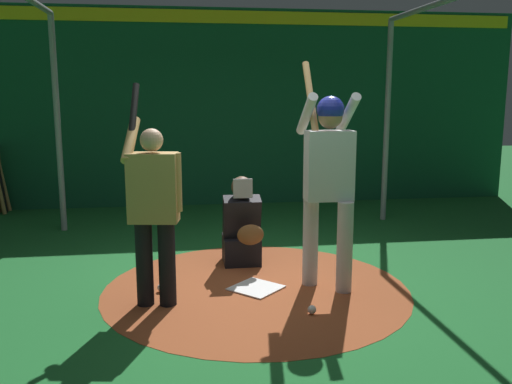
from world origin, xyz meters
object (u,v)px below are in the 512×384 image
batter (328,173)px  baseball_0 (312,310)px  home_plate (256,288)px  visitor (153,205)px  catcher (242,230)px  baseball_1 (161,288)px

batter → baseball_0: size_ratio=29.25×
home_plate → baseball_0: bearing=29.8°
visitor → catcher: bearing=148.8°
visitor → baseball_1: (-0.30, 0.03, -0.86)m
baseball_0 → baseball_1: bearing=-119.1°
catcher → home_plate: bearing=2.9°
home_plate → catcher: bearing=-177.1°
visitor → baseball_0: size_ratio=26.35×
catcher → baseball_0: (1.47, 0.43, -0.34)m
catcher → visitor: size_ratio=0.50×
catcher → visitor: 1.47m
visitor → batter: bearing=106.4°
catcher → visitor: (1.05, -0.89, 0.52)m
catcher → baseball_0: catcher is taller
batter → baseball_0: 1.28m
batter → catcher: (-0.85, -0.72, -0.74)m
catcher → baseball_1: bearing=-48.9°
home_plate → baseball_1: size_ratio=5.68×
baseball_0 → baseball_1: (-0.72, -1.29, 0.00)m
catcher → baseball_0: size_ratio=13.25×
batter → catcher: batter is taller
baseball_0 → home_plate: bearing=-150.2°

